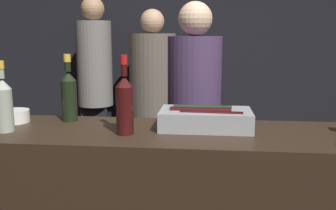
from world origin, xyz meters
TOP-DOWN VIEW (x-y plane):
  - wall_back_chalkboard at (0.00, 2.32)m, footprint 6.40×0.06m
  - ice_bin_with_bottles at (0.18, 0.34)m, footprint 0.44×0.25m
  - bowl_white at (-0.81, 0.37)m, footprint 0.15×0.15m
  - rose_wine_bottle at (-0.76, 0.19)m, footprint 0.08×0.08m
  - red_wine_bottle_tall at (-0.19, 0.20)m, footprint 0.08×0.08m
  - champagne_bottle at (-0.53, 0.43)m, footprint 0.08×0.08m
  - person_in_hoodie at (-0.30, 1.88)m, footprint 0.41×0.41m
  - person_blond_tee at (0.10, 0.92)m, footprint 0.34×0.34m
  - person_grey_polo at (-0.85, 1.92)m, footprint 0.32×0.32m

SIDE VIEW (x-z plane):
  - person_in_hoodie at x=-0.30m, z-range 0.09..1.81m
  - person_blond_tee at x=0.10m, z-range 0.10..1.80m
  - person_grey_polo at x=-0.85m, z-range 0.12..1.95m
  - bowl_white at x=-0.81m, z-range 1.06..1.12m
  - ice_bin_with_bottles at x=0.18m, z-range 1.05..1.16m
  - rose_wine_bottle at x=-0.76m, z-range 1.02..1.35m
  - champagne_bottle at x=-0.53m, z-range 1.02..1.37m
  - red_wine_bottle_tall at x=-0.19m, z-range 1.02..1.38m
  - wall_back_chalkboard at x=0.00m, z-range 0.00..2.80m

